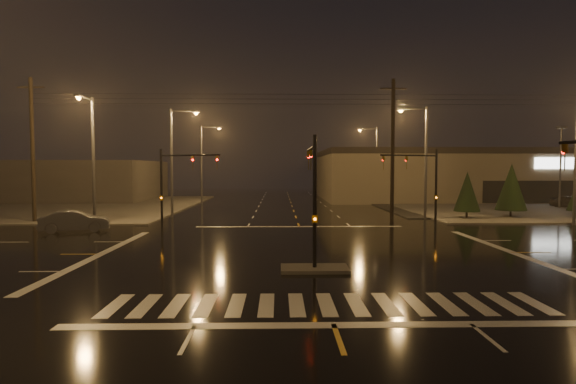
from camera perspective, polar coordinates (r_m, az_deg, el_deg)
The scene contains 23 objects.
ground at distance 24.17m, azimuth 2.63°, elevation -7.79°, with size 140.00×140.00×0.00m, color black.
sidewalk_ne at distance 62.45m, azimuth 29.23°, elevation -1.48°, with size 36.00×36.00×0.12m, color #413E3A.
sidewalk_nw at distance 60.91m, azimuth -28.99°, elevation -1.58°, with size 36.00×36.00×0.12m, color #413E3A.
median_island at distance 20.25m, azimuth 3.39°, elevation -9.69°, with size 3.00×1.60×0.15m, color #413E3A.
crosswalk at distance 15.45m, azimuth 4.91°, elevation -14.01°, with size 15.00×2.60×0.01m, color beige.
stop_bar_near at distance 13.56m, azimuth 5.84°, elevation -16.47°, with size 16.00×0.50×0.01m, color beige.
stop_bar_far at distance 35.02m, azimuth 1.44°, elevation -4.41°, with size 16.00×0.50×0.01m, color beige.
retail_building at distance 78.70m, azimuth 26.55°, elevation 2.19°, with size 60.20×28.30×7.20m.
commercial_block at distance 73.72m, azimuth -28.13°, elevation 1.31°, with size 30.00×18.00×5.60m, color #3E3A37.
signal_mast_median at distance 20.70m, azimuth 3.22°, elevation 0.86°, with size 0.25×4.59×6.00m.
signal_mast_ne at distance 35.60m, azimuth 16.97°, elevation 1.69°, with size 4.84×1.86×6.00m.
signal_mast_nw at distance 34.75m, azimuth -14.34°, elevation 1.70°, with size 4.84×1.86×6.00m.
streetlight_1 at distance 42.80m, azimuth -14.18°, elevation 4.62°, with size 2.77×0.32×10.00m.
streetlight_2 at distance 58.50m, azimuth -10.64°, elevation 4.20°, with size 2.77×0.32×10.00m.
streetlight_3 at distance 41.71m, azimuth 16.71°, elevation 4.63°, with size 2.77×0.32×10.00m.
streetlight_4 at distance 61.05m, azimuth 10.93°, elevation 4.15°, with size 2.77×0.32×10.00m.
streetlight_5 at distance 37.76m, azimuth -23.70°, elevation 4.69°, with size 0.32×2.77×10.00m.
utility_pole_0 at distance 42.90m, azimuth -29.70°, elevation 4.76°, with size 2.20×0.32×12.00m.
utility_pole_1 at distance 38.92m, azimuth 13.14°, elevation 5.29°, with size 2.20×0.32×12.00m.
conifer_0 at distance 43.16m, azimuth 21.79°, elevation 0.07°, with size 2.27×2.27×4.25m.
conifer_1 at distance 45.98m, azimuth 26.50°, elevation 0.59°, with size 2.75×2.75×4.99m.
car_parked at distance 60.10m, azimuth 32.40°, elevation -1.06°, with size 1.79×4.46×1.52m, color black.
car_crossing at distance 35.51m, azimuth -25.45°, elevation -3.36°, with size 1.62×4.65×1.53m, color #595B61.
Camera 1 is at (-1.58, -23.69, 4.52)m, focal length 28.00 mm.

